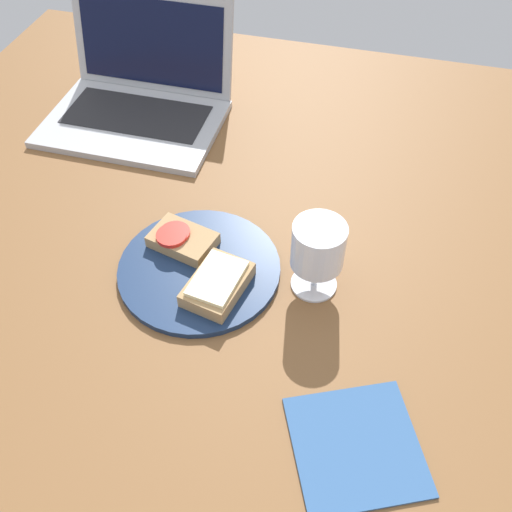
% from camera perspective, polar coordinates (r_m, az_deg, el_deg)
% --- Properties ---
extents(wooden_table, '(1.40, 1.40, 0.03)m').
position_cam_1_polar(wooden_table, '(0.91, -2.37, -0.86)').
color(wooden_table, brown).
rests_on(wooden_table, ground).
extents(plate, '(0.25, 0.25, 0.01)m').
position_cam_1_polar(plate, '(0.88, -5.69, -1.27)').
color(plate, navy).
rests_on(plate, wooden_table).
extents(sandwich_with_tomato, '(0.11, 0.09, 0.03)m').
position_cam_1_polar(sandwich_with_tomato, '(0.90, -7.53, 1.63)').
color(sandwich_with_tomato, '#A88456').
rests_on(sandwich_with_tomato, plate).
extents(sandwich_with_cheese, '(0.09, 0.12, 0.03)m').
position_cam_1_polar(sandwich_with_cheese, '(0.84, -4.05, -2.72)').
color(sandwich_with_cheese, '#A88456').
rests_on(sandwich_with_cheese, plate).
extents(wine_glass, '(0.08, 0.08, 0.12)m').
position_cam_1_polar(wine_glass, '(0.81, 6.22, 0.81)').
color(wine_glass, white).
rests_on(wine_glass, wooden_table).
extents(laptop, '(0.34, 0.28, 0.20)m').
position_cam_1_polar(laptop, '(1.20, -11.55, 15.54)').
color(laptop, '#ADAFB5').
rests_on(laptop, wooden_table).
extents(napkin, '(0.20, 0.20, 0.00)m').
position_cam_1_polar(napkin, '(0.74, 9.98, -18.18)').
color(napkin, '#33598C').
rests_on(napkin, wooden_table).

